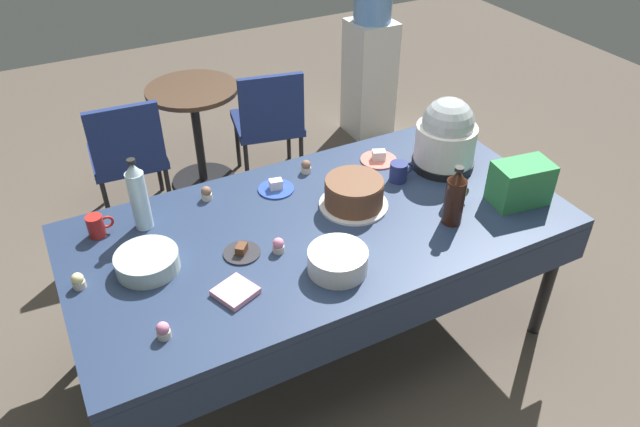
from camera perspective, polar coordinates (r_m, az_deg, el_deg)
The scene contains 25 objects.
ground at distance 3.17m, azimuth 0.00°, elevation -11.72°, with size 9.00×9.00×0.00m, color brown.
potluck_table at distance 2.70m, azimuth 0.00°, elevation -1.91°, with size 2.20×1.10×0.75m.
frosted_layer_cake at distance 2.73m, azimuth 3.24°, elevation 1.91°, with size 0.32×0.32×0.14m.
slow_cooker at distance 3.03m, azimuth 11.88°, elevation 7.18°, with size 0.31×0.31×0.37m.
glass_salad_bowl at distance 2.50m, azimuth -16.08°, elevation -4.41°, with size 0.25×0.25×0.08m, color #B2C6BC.
ceramic_snack_bowl at distance 2.39m, azimuth 1.69°, elevation -4.51°, with size 0.24×0.24×0.09m, color silver.
dessert_plate_charcoal at distance 2.51m, azimuth -7.43°, elevation -3.62°, with size 0.16×0.16×0.04m.
dessert_plate_coral at distance 3.11m, azimuth 5.58°, elevation 5.25°, with size 0.19×0.19×0.06m.
dessert_plate_cobalt at distance 2.88m, azimuth -4.19°, elevation 2.49°, with size 0.17×0.17×0.06m.
cupcake_berry at distance 2.21m, azimuth -14.66°, elevation -10.70°, with size 0.05×0.05×0.07m.
cupcake_vanilla at distance 2.99m, azimuth -1.34°, elevation 4.46°, with size 0.05×0.05×0.07m.
cupcake_cocoa at distance 2.84m, azimuth -10.73°, elevation 1.89°, with size 0.05×0.05×0.07m.
cupcake_rose at distance 2.51m, azimuth -21.97°, elevation -5.96°, with size 0.05×0.05×0.07m.
cupcake_lemon at distance 2.49m, azimuth -3.97°, elevation -3.04°, with size 0.05×0.05×0.07m.
soda_bottle_cola at distance 2.66m, azimuth 12.67°, elevation 1.50°, with size 0.09×0.09×0.28m.
soda_bottle_water at distance 2.66m, azimuth -16.84°, elevation 1.59°, with size 0.08×0.08×0.34m.
coffee_mug_navy at distance 2.95m, azimuth 7.50°, elevation 3.97°, with size 0.13×0.09×0.10m.
coffee_mug_red at distance 2.74m, azimuth -20.44°, elevation -1.09°, with size 0.11×0.07×0.10m.
coffee_mug_olive at distance 2.81m, azimuth 12.65°, elevation 1.61°, with size 0.13×0.08×0.10m.
soda_carton at distance 2.89m, azimuth 18.50°, elevation 2.75°, with size 0.26×0.16×0.20m, color #338C4C.
paper_napkin_stack at distance 2.33m, azimuth -8.03°, elevation -7.36°, with size 0.14×0.14×0.02m, color pink.
maroon_chair_left at distance 3.87m, azimuth -17.79°, elevation 5.54°, with size 0.47×0.47×0.85m.
maroon_chair_right at distance 4.08m, azimuth -4.88°, elevation 8.91°, with size 0.52×0.52×0.85m.
round_cafe_table at distance 4.14m, azimuth -11.72°, elevation 8.82°, with size 0.60×0.60×0.72m.
water_cooler at distance 4.72m, azimuth 4.77°, elevation 14.16°, with size 0.32×0.32×1.24m.
Camera 1 is at (-0.98, -1.88, 2.36)m, focal length 33.72 mm.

